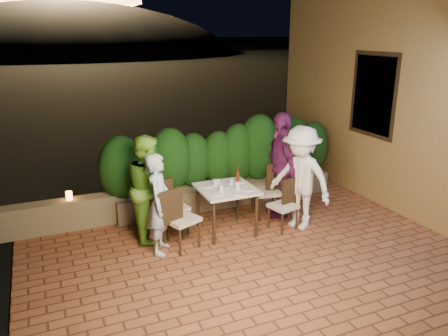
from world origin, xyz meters
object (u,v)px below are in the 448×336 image
chair_left_front (181,218)px  chair_left_back (172,206)px  diner_white (301,178)px  diner_blue (159,204)px  diner_green (149,187)px  chair_right_front (283,205)px  diner_purple (281,165)px  parapet_lamp (69,196)px  beer_bottle (238,176)px  dining_table (226,210)px  chair_right_back (267,190)px  bowl (217,182)px

chair_left_front → chair_left_back: 0.50m
chair_left_front → diner_white: (2.01, -0.08, 0.37)m
diner_blue → diner_green: size_ratio=0.91×
chair_right_front → diner_purple: size_ratio=0.46×
chair_right_front → diner_white: bearing=162.4°
diner_green → diner_purple: (2.32, -0.04, 0.09)m
chair_right_front → diner_green: diner_green is taller
parapet_lamp → beer_bottle: bearing=-22.6°
dining_table → diner_purple: size_ratio=0.47×
parapet_lamp → chair_left_front: bearing=-43.4°
diner_green → beer_bottle: bearing=-90.9°
chair_right_back → diner_green: (-2.07, 0.03, 0.35)m
chair_left_front → chair_right_front: bearing=-23.5°
beer_bottle → bowl: beer_bottle is taller
chair_left_back → chair_left_front: bearing=-103.1°
chair_right_front → diner_purple: (0.27, 0.56, 0.49)m
bowl → chair_right_back: bearing=-0.4°
chair_left_front → diner_purple: 2.09m
chair_left_back → parapet_lamp: size_ratio=6.80×
chair_right_back → diner_purple: bearing=-173.2°
diner_purple → chair_right_front: bearing=-14.9°
chair_right_front → dining_table: bearing=-31.0°
bowl → beer_bottle: bearing=-35.6°
chair_right_back → parapet_lamp: bearing=-5.0°
chair_left_front → chair_right_back: size_ratio=1.01×
diner_white → diner_purple: diner_purple is taller
chair_right_back → diner_blue: size_ratio=0.64×
diner_green → diner_white: size_ratio=0.97×
bowl → diner_white: 1.36m
chair_left_front → chair_right_front: 1.72m
dining_table → chair_left_back: 0.88m
chair_left_back → diner_white: 2.12m
chair_right_front → diner_green: size_ratio=0.51×
beer_bottle → chair_right_back: size_ratio=0.31×
chair_right_front → parapet_lamp: (-3.17, 1.43, 0.15)m
dining_table → chair_left_back: (-0.83, 0.25, 0.10)m
beer_bottle → diner_green: size_ratio=0.18×
chair_left_front → chair_left_back: size_ratio=1.02×
chair_right_front → diner_blue: 2.07m
chair_left_front → parapet_lamp: size_ratio=6.92×
chair_left_front → chair_right_back: (1.74, 0.52, -0.01)m
chair_left_back → diner_purple: 2.02m
bowl → chair_right_back: 0.98m
diner_green → diner_purple: bearing=-83.0°
chair_left_front → bowl: bearing=11.7°
chair_right_front → diner_blue: size_ratio=0.56×
diner_blue → diner_white: diner_white is taller
parapet_lamp → chair_left_back: bearing=-31.0°
beer_bottle → chair_left_front: bearing=-163.3°
chair_right_back → diner_green: size_ratio=0.58×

